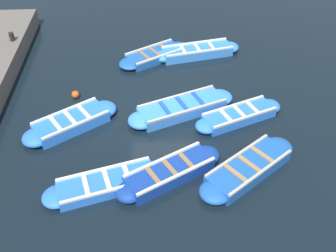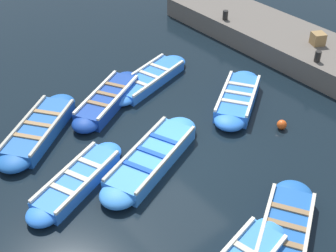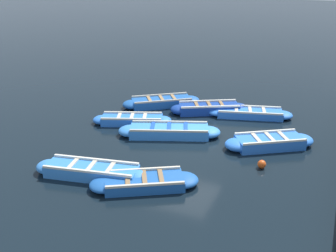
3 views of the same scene
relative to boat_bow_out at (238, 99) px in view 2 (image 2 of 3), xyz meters
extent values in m
plane|color=black|center=(-3.06, -0.60, -0.20)|extent=(120.00, 120.00, 0.00)
ellipsoid|color=#3884E0|center=(-3.25, -4.10, -0.01)|extent=(0.95, 0.93, 0.37)
cube|color=beige|center=(-4.07, -4.27, 0.19)|extent=(0.29, 0.76, 0.04)
cube|color=blue|center=(0.00, 0.00, -0.01)|extent=(2.53, 2.14, 0.38)
ellipsoid|color=blue|center=(-1.00, -0.66, -0.01)|extent=(1.27, 1.27, 0.38)
ellipsoid|color=blue|center=(1.00, 0.66, -0.01)|extent=(1.27, 1.27, 0.38)
cube|color=silver|center=(0.25, -0.37, 0.22)|extent=(2.00, 1.36, 0.07)
cube|color=silver|center=(-0.25, 0.37, 0.22)|extent=(2.00, 1.36, 0.07)
cube|color=beige|center=(-0.42, -0.28, 0.20)|extent=(0.59, 0.80, 0.04)
cube|color=beige|center=(0.00, 0.00, 0.20)|extent=(0.59, 0.80, 0.04)
cube|color=beige|center=(0.42, 0.28, 0.20)|extent=(0.59, 0.80, 0.04)
cube|color=#3884E0|center=(-3.72, -0.58, -0.01)|extent=(3.15, 2.03, 0.37)
ellipsoid|color=#3884E0|center=(-5.11, -1.14, -0.01)|extent=(1.21, 1.19, 0.37)
ellipsoid|color=#3884E0|center=(-2.33, -0.02, -0.01)|extent=(1.21, 1.19, 0.37)
cube|color=#B2AD9E|center=(-3.55, -1.00, 0.21)|extent=(2.76, 1.17, 0.07)
cube|color=#B2AD9E|center=(-3.89, -0.16, 0.21)|extent=(2.76, 1.17, 0.07)
cube|color=#1947B7|center=(-4.31, -0.81, 0.19)|extent=(0.45, 0.86, 0.04)
cube|color=#1947B7|center=(-3.72, -0.58, 0.19)|extent=(0.45, 0.86, 0.04)
cube|color=#1947B7|center=(-3.13, -0.34, 0.19)|extent=(0.45, 0.86, 0.04)
cube|color=#1E59AD|center=(-2.89, -4.26, -0.04)|extent=(2.51, 2.04, 0.31)
ellipsoid|color=#1E59AD|center=(-1.89, -3.66, -0.04)|extent=(1.28, 1.27, 0.31)
cube|color=beige|center=(-2.66, -4.65, 0.15)|extent=(2.00, 1.24, 0.07)
cube|color=beige|center=(-3.13, -3.87, 0.15)|extent=(2.00, 1.24, 0.07)
cube|color=olive|center=(-3.32, -4.51, 0.13)|extent=(0.57, 0.82, 0.04)
cube|color=olive|center=(-2.89, -4.26, 0.13)|extent=(0.57, 0.82, 0.04)
cube|color=olive|center=(-2.47, -4.00, 0.13)|extent=(0.57, 0.82, 0.04)
cube|color=navy|center=(-3.12, 2.41, 0.00)|extent=(2.70, 2.02, 0.39)
ellipsoid|color=navy|center=(-4.26, 1.78, 0.00)|extent=(1.08, 1.07, 0.39)
ellipsoid|color=navy|center=(-1.98, 3.05, 0.00)|extent=(1.08, 1.07, 0.39)
cube|color=silver|center=(-2.93, 2.08, 0.23)|extent=(2.28, 1.32, 0.07)
cube|color=silver|center=(-3.31, 2.75, 0.23)|extent=(2.28, 1.32, 0.07)
cube|color=olive|center=(-3.61, 2.14, 0.21)|extent=(0.49, 0.72, 0.04)
cube|color=olive|center=(-3.12, 2.41, 0.21)|extent=(0.49, 0.72, 0.04)
cube|color=olive|center=(-2.64, 2.69, 0.21)|extent=(0.49, 0.72, 0.04)
cube|color=blue|center=(-5.62, -0.10, -0.04)|extent=(2.62, 1.69, 0.32)
ellipsoid|color=blue|center=(-6.77, -0.57, -0.04)|extent=(1.00, 0.98, 0.32)
ellipsoid|color=blue|center=(-4.46, 0.38, -0.04)|extent=(1.00, 0.98, 0.32)
cube|color=beige|center=(-5.48, -0.43, 0.16)|extent=(2.29, 1.00, 0.07)
cube|color=beige|center=(-5.76, 0.24, 0.16)|extent=(2.29, 1.00, 0.07)
cube|color=beige|center=(-6.11, -0.30, 0.14)|extent=(0.40, 0.72, 0.04)
cube|color=beige|center=(-5.62, -0.10, 0.14)|extent=(0.40, 0.72, 0.04)
cube|color=beige|center=(-5.13, 0.10, 0.14)|extent=(0.40, 0.72, 0.04)
cube|color=#1E59AD|center=(-5.41, 2.35, -0.02)|extent=(2.75, 2.40, 0.36)
ellipsoid|color=#1E59AD|center=(-6.49, 1.54, -0.02)|extent=(1.28, 1.27, 0.36)
ellipsoid|color=#1E59AD|center=(-4.33, 3.16, -0.02)|extent=(1.28, 1.27, 0.36)
cube|color=#B2AD9E|center=(-5.15, 2.00, 0.20)|extent=(2.17, 1.65, 0.07)
cube|color=#B2AD9E|center=(-5.68, 2.71, 0.20)|extent=(2.17, 1.65, 0.07)
cube|color=#9E7A51|center=(-5.87, 2.01, 0.18)|extent=(0.63, 0.77, 0.04)
cube|color=#9E7A51|center=(-5.41, 2.35, 0.18)|extent=(0.63, 0.77, 0.04)
cube|color=#9E7A51|center=(-4.95, 2.70, 0.18)|extent=(0.63, 0.77, 0.04)
cube|color=blue|center=(-1.35, 2.69, -0.05)|extent=(2.89, 1.64, 0.30)
ellipsoid|color=blue|center=(-2.67, 2.31, -0.05)|extent=(1.06, 1.05, 0.30)
ellipsoid|color=blue|center=(-0.03, 3.07, -0.05)|extent=(1.06, 1.05, 0.30)
cube|color=silver|center=(-1.24, 2.29, 0.14)|extent=(2.61, 0.82, 0.07)
cube|color=silver|center=(-1.47, 3.09, 0.14)|extent=(2.61, 0.82, 0.07)
cube|color=beige|center=(-1.91, 2.53, 0.12)|extent=(0.36, 0.81, 0.04)
cube|color=beige|center=(-1.35, 2.69, 0.12)|extent=(0.36, 0.81, 0.04)
cube|color=beige|center=(-0.79, 2.85, 0.12)|extent=(0.36, 0.81, 0.04)
cube|color=#605951|center=(3.87, -0.60, 0.17)|extent=(2.61, 14.45, 0.74)
cylinder|color=black|center=(2.92, -0.60, 0.72)|extent=(0.20, 0.20, 0.35)
cylinder|color=black|center=(2.92, 3.58, 0.72)|extent=(0.20, 0.20, 0.35)
cube|color=olive|center=(3.91, 0.15, 0.75)|extent=(0.55, 0.55, 0.41)
sphere|color=#E05119|center=(0.07, -1.67, -0.06)|extent=(0.28, 0.28, 0.28)
camera|label=1|loc=(-2.64, 10.09, 8.33)|focal=42.00mm
camera|label=2|loc=(-9.10, -7.95, 7.77)|focal=50.00mm
camera|label=3|loc=(1.90, -13.22, 6.10)|focal=42.00mm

